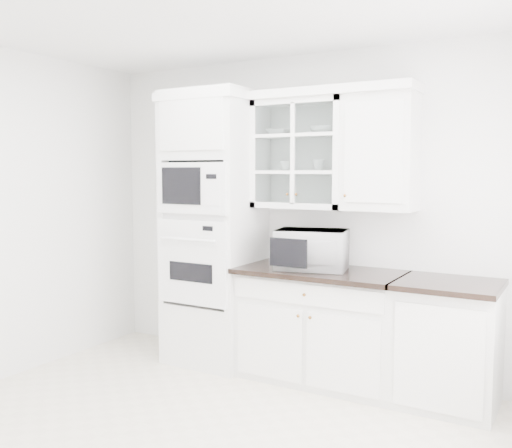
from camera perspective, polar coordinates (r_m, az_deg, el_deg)
The scene contains 13 objects.
ground at distance 3.85m, azimuth -7.03°, elevation -20.95°, with size 4.00×3.50×0.01m, color beige.
room_shell at distance 3.81m, azimuth -3.40°, elevation 6.38°, with size 4.00×3.50×2.70m.
oven_column at distance 5.07m, azimuth -4.27°, elevation -0.46°, with size 0.76×0.68×2.40m.
base_cabinet_run at distance 4.74m, azimuth 6.50°, elevation -9.96°, with size 1.32×0.67×0.92m.
extra_base_cabinet at distance 4.45m, azimuth 18.61°, elevation -11.22°, with size 0.72×0.67×0.92m.
upper_cabinet_glass at distance 4.80m, azimuth 4.58°, elevation 6.99°, with size 0.80×0.33×0.90m.
upper_cabinet_solid at distance 4.55m, azimuth 12.33°, elevation 6.98°, with size 0.55×0.33×0.90m, color white.
crown_molding at distance 4.87m, azimuth 3.35°, elevation 12.70°, with size 2.14×0.38×0.07m, color white.
countertop_microwave at distance 4.62m, azimuth 5.65°, elevation -2.52°, with size 0.55×0.46×0.32m, color white.
bowl_a at distance 4.90m, azimuth 2.34°, elevation 9.14°, with size 0.21×0.21×0.05m, color white.
bowl_b at distance 4.75m, azimuth 6.73°, elevation 9.31°, with size 0.21×0.21×0.06m, color white.
cup_a at distance 4.88m, azimuth 3.03°, elevation 5.81°, with size 0.10×0.10×0.08m, color white.
cup_b at distance 4.72m, azimuth 6.29°, elevation 5.87°, with size 0.10×0.10×0.09m, color white.
Camera 1 is at (2.10, -2.75, 1.70)m, focal length 40.00 mm.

